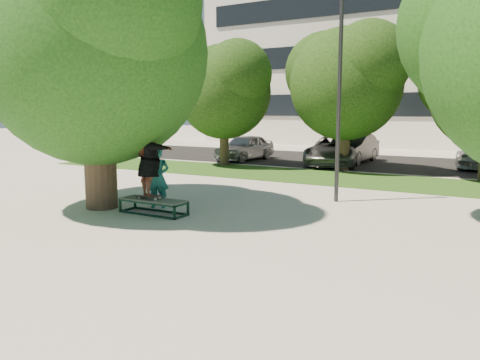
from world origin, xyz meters
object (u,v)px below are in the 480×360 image
Objects in this scene: bystander at (158,177)px; car_grey at (334,151)px; tree_left at (95,39)px; lamppost at (339,91)px; car_dark at (352,149)px; car_silver_a at (245,147)px; grind_box at (154,206)px.

bystander is 0.33× the size of car_grey.
tree_left is 1.44× the size of car_grey.
lamppost reaches higher than car_dark.
car_dark reaches higher than car_silver_a.
car_silver_a is 0.91× the size of car_dark.
tree_left reaches higher than car_grey.
grind_box is at bearing -92.00° from car_dark.
tree_left is 1.79× the size of car_silver_a.
tree_left is at bearing -174.91° from bystander.
tree_left is at bearing -111.78° from car_grey.
bystander is at bearing -140.53° from lamppost.
grind_box is 0.45× the size of car_silver_a.
tree_left is at bearing -99.18° from car_dark.
tree_left is at bearing -74.13° from car_silver_a.
bystander is 0.41× the size of car_silver_a.
lamppost is at bearing 18.00° from bystander.
bystander is 13.40m from car_dark.
car_dark is (1.36, 13.33, -0.10)m from bystander.
lamppost is 11.87m from car_silver_a.
car_silver_a is 4.82m from car_grey.
grind_box is 0.36× the size of car_grey.
lamppost is 5.56m from bystander.
car_silver_a is 5.51m from car_dark.
car_silver_a is at bearing 101.47° from tree_left.
car_dark reaches higher than grind_box.
car_silver_a reaches higher than grind_box.
lamppost is 1.54× the size of car_silver_a.
lamppost is 1.40× the size of car_dark.
car_dark is 0.88× the size of car_grey.
tree_left is 3.93m from bystander.
tree_left is 4.60m from grind_box.
grind_box is at bearing 0.48° from tree_left.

